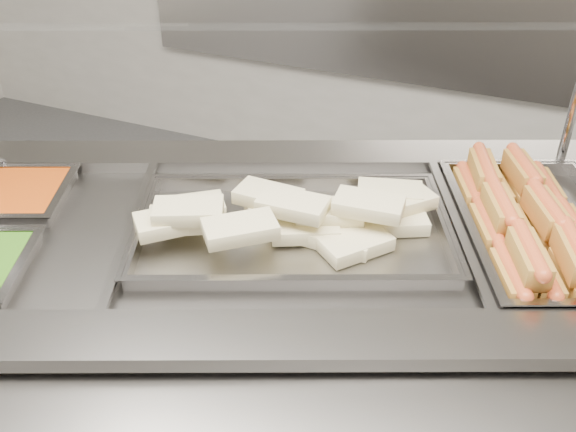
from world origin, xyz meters
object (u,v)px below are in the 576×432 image
at_px(sneeze_guard, 265,33).
at_px(pan_wraps, 292,234).
at_px(pan_hotdogs, 541,239).
at_px(steam_counter, 269,367).

bearing_deg(sneeze_guard, pan_wraps, -51.05).
distance_m(sneeze_guard, pan_wraps, 0.49).
height_order(sneeze_guard, pan_wraps, sneeze_guard).
bearing_deg(pan_hotdogs, pan_wraps, -156.39).
distance_m(sneeze_guard, pan_hotdogs, 0.85).
bearing_deg(pan_wraps, pan_hotdogs, 23.61).
height_order(sneeze_guard, pan_hotdogs, sneeze_guard).
xyz_separation_m(pan_hotdogs, pan_wraps, (-0.57, -0.25, 0.02)).
relative_size(steam_counter, pan_hotdogs, 3.21).
bearing_deg(pan_wraps, steam_counter, -156.39).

